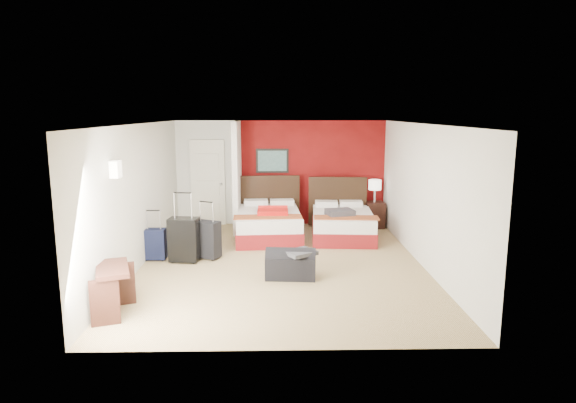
{
  "coord_description": "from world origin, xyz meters",
  "views": [
    {
      "loc": [
        -0.06,
        -8.49,
        2.71
      ],
      "look_at": [
        0.13,
        0.8,
        1.0
      ],
      "focal_mm": 30.6,
      "sensor_mm": 36.0,
      "label": 1
    }
  ],
  "objects_px": {
    "suitcase_charcoal": "(207,241)",
    "suitcase_navy": "(155,245)",
    "red_suitcase_open": "(273,210)",
    "desk": "(114,291)",
    "table_lamp": "(375,191)",
    "suitcase_black": "(184,241)",
    "bed_left": "(268,225)",
    "nightstand": "(374,215)",
    "bed_right": "(342,225)",
    "duffel_bag": "(291,266)"
  },
  "relations": [
    {
      "from": "table_lamp",
      "to": "suitcase_black",
      "type": "distance_m",
      "value": 4.79
    },
    {
      "from": "suitcase_charcoal",
      "to": "suitcase_navy",
      "type": "xyz_separation_m",
      "value": [
        -0.96,
        -0.08,
        -0.06
      ]
    },
    {
      "from": "nightstand",
      "to": "red_suitcase_open",
      "type": "bearing_deg",
      "value": -160.87
    },
    {
      "from": "bed_left",
      "to": "suitcase_navy",
      "type": "bearing_deg",
      "value": -145.94
    },
    {
      "from": "bed_left",
      "to": "nightstand",
      "type": "xyz_separation_m",
      "value": [
        2.48,
        0.94,
        0.01
      ]
    },
    {
      "from": "suitcase_navy",
      "to": "bed_right",
      "type": "bearing_deg",
      "value": 23.12
    },
    {
      "from": "suitcase_navy",
      "to": "desk",
      "type": "distance_m",
      "value": 2.48
    },
    {
      "from": "table_lamp",
      "to": "suitcase_charcoal",
      "type": "height_order",
      "value": "table_lamp"
    },
    {
      "from": "bed_left",
      "to": "table_lamp",
      "type": "xyz_separation_m",
      "value": [
        2.48,
        0.94,
        0.58
      ]
    },
    {
      "from": "suitcase_charcoal",
      "to": "suitcase_navy",
      "type": "height_order",
      "value": "suitcase_charcoal"
    },
    {
      "from": "bed_right",
      "to": "nightstand",
      "type": "xyz_separation_m",
      "value": [
        0.87,
        0.94,
        0.03
      ]
    },
    {
      "from": "red_suitcase_open",
      "to": "bed_right",
      "type": "bearing_deg",
      "value": 3.85
    },
    {
      "from": "bed_left",
      "to": "nightstand",
      "type": "relative_size",
      "value": 3.18
    },
    {
      "from": "red_suitcase_open",
      "to": "suitcase_charcoal",
      "type": "bearing_deg",
      "value": -131.2
    },
    {
      "from": "suitcase_charcoal",
      "to": "desk",
      "type": "xyz_separation_m",
      "value": [
        -0.9,
        -2.56,
        0.0
      ]
    },
    {
      "from": "suitcase_black",
      "to": "table_lamp",
      "type": "bearing_deg",
      "value": 40.33
    },
    {
      "from": "suitcase_charcoal",
      "to": "suitcase_navy",
      "type": "bearing_deg",
      "value": -150.13
    },
    {
      "from": "bed_right",
      "to": "duffel_bag",
      "type": "xyz_separation_m",
      "value": [
        -1.19,
        -2.6,
        -0.07
      ]
    },
    {
      "from": "suitcase_black",
      "to": "desk",
      "type": "xyz_separation_m",
      "value": [
        -0.51,
        -2.36,
        -0.06
      ]
    },
    {
      "from": "table_lamp",
      "to": "red_suitcase_open",
      "type": "bearing_deg",
      "value": -156.44
    },
    {
      "from": "bed_left",
      "to": "bed_right",
      "type": "distance_m",
      "value": 1.61
    },
    {
      "from": "bed_left",
      "to": "suitcase_charcoal",
      "type": "height_order",
      "value": "suitcase_charcoal"
    },
    {
      "from": "suitcase_black",
      "to": "suitcase_navy",
      "type": "bearing_deg",
      "value": 174.82
    },
    {
      "from": "bed_right",
      "to": "suitcase_black",
      "type": "xyz_separation_m",
      "value": [
        -3.11,
        -1.69,
        0.12
      ]
    },
    {
      "from": "suitcase_black",
      "to": "duffel_bag",
      "type": "distance_m",
      "value": 2.13
    },
    {
      "from": "suitcase_black",
      "to": "desk",
      "type": "relative_size",
      "value": 0.97
    },
    {
      "from": "red_suitcase_open",
      "to": "suitcase_black",
      "type": "height_order",
      "value": "suitcase_black"
    },
    {
      "from": "suitcase_charcoal",
      "to": "bed_right",
      "type": "bearing_deg",
      "value": 53.43
    },
    {
      "from": "table_lamp",
      "to": "suitcase_black",
      "type": "relative_size",
      "value": 0.67
    },
    {
      "from": "bed_left",
      "to": "bed_right",
      "type": "height_order",
      "value": "bed_left"
    },
    {
      "from": "bed_right",
      "to": "duffel_bag",
      "type": "distance_m",
      "value": 2.86
    },
    {
      "from": "table_lamp",
      "to": "duffel_bag",
      "type": "distance_m",
      "value": 4.15
    },
    {
      "from": "suitcase_black",
      "to": "suitcase_charcoal",
      "type": "relative_size",
      "value": 1.17
    },
    {
      "from": "red_suitcase_open",
      "to": "suitcase_black",
      "type": "xyz_separation_m",
      "value": [
        -1.6,
        -1.59,
        -0.25
      ]
    },
    {
      "from": "suitcase_navy",
      "to": "duffel_bag",
      "type": "distance_m",
      "value": 2.69
    },
    {
      "from": "table_lamp",
      "to": "suitcase_navy",
      "type": "relative_size",
      "value": 0.94
    },
    {
      "from": "bed_left",
      "to": "nightstand",
      "type": "bearing_deg",
      "value": 17.62
    },
    {
      "from": "bed_right",
      "to": "desk",
      "type": "xyz_separation_m",
      "value": [
        -3.62,
        -4.04,
        0.06
      ]
    },
    {
      "from": "duffel_bag",
      "to": "red_suitcase_open",
      "type": "bearing_deg",
      "value": 101.85
    },
    {
      "from": "nightstand",
      "to": "bed_right",
      "type": "bearing_deg",
      "value": -137.25
    },
    {
      "from": "bed_left",
      "to": "desk",
      "type": "bearing_deg",
      "value": -119.48
    },
    {
      "from": "desk",
      "to": "red_suitcase_open",
      "type": "bearing_deg",
      "value": 42.5
    },
    {
      "from": "red_suitcase_open",
      "to": "nightstand",
      "type": "height_order",
      "value": "red_suitcase_open"
    },
    {
      "from": "suitcase_charcoal",
      "to": "duffel_bag",
      "type": "distance_m",
      "value": 1.9
    },
    {
      "from": "red_suitcase_open",
      "to": "table_lamp",
      "type": "distance_m",
      "value": 2.6
    },
    {
      "from": "red_suitcase_open",
      "to": "desk",
      "type": "bearing_deg",
      "value": -118.09
    },
    {
      "from": "bed_left",
      "to": "duffel_bag",
      "type": "xyz_separation_m",
      "value": [
        0.42,
        -2.6,
        -0.08
      ]
    },
    {
      "from": "red_suitcase_open",
      "to": "desk",
      "type": "xyz_separation_m",
      "value": [
        -2.11,
        -3.94,
        -0.3
      ]
    },
    {
      "from": "nightstand",
      "to": "desk",
      "type": "bearing_deg",
      "value": -136.43
    },
    {
      "from": "desk",
      "to": "nightstand",
      "type": "bearing_deg",
      "value": 28.61
    }
  ]
}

